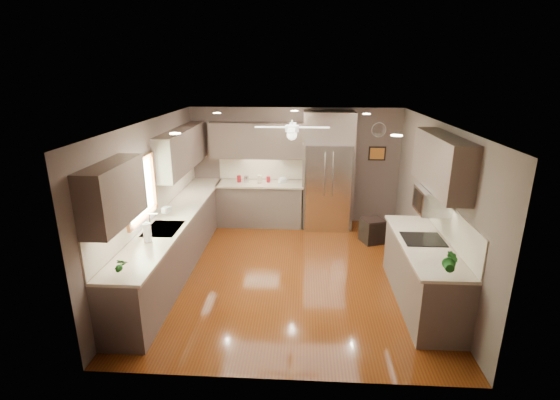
# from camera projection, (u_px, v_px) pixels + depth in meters

# --- Properties ---
(floor) EXTENTS (5.00, 5.00, 0.00)m
(floor) POSITION_uv_depth(u_px,v_px,m) (290.00, 272.00, 6.83)
(floor) COLOR #501F0A
(floor) RESTS_ON ground
(ceiling) EXTENTS (5.00, 5.00, 0.00)m
(ceiling) POSITION_uv_depth(u_px,v_px,m) (291.00, 122.00, 6.06)
(ceiling) COLOR white
(ceiling) RESTS_ON ground
(wall_back) EXTENTS (4.50, 0.00, 4.50)m
(wall_back) POSITION_uv_depth(u_px,v_px,m) (295.00, 166.00, 8.82)
(wall_back) COLOR brown
(wall_back) RESTS_ON ground
(wall_front) EXTENTS (4.50, 0.00, 4.50)m
(wall_front) POSITION_uv_depth(u_px,v_px,m) (282.00, 278.00, 4.07)
(wall_front) COLOR brown
(wall_front) RESTS_ON ground
(wall_left) EXTENTS (0.00, 5.00, 5.00)m
(wall_left) POSITION_uv_depth(u_px,v_px,m) (152.00, 199.00, 6.57)
(wall_left) COLOR brown
(wall_left) RESTS_ON ground
(wall_right) EXTENTS (0.00, 5.00, 5.00)m
(wall_right) POSITION_uv_depth(u_px,v_px,m) (435.00, 204.00, 6.32)
(wall_right) COLOR brown
(wall_right) RESTS_ON ground
(canister_a) EXTENTS (0.12, 0.12, 0.14)m
(canister_a) POSITION_uv_depth(u_px,v_px,m) (239.00, 179.00, 8.68)
(canister_a) COLOR maroon
(canister_a) RESTS_ON back_run
(canister_b) EXTENTS (0.13, 0.13, 0.15)m
(canister_b) POSITION_uv_depth(u_px,v_px,m) (246.00, 179.00, 8.67)
(canister_b) COLOR silver
(canister_b) RESTS_ON back_run
(canister_c) EXTENTS (0.11, 0.11, 0.16)m
(canister_c) POSITION_uv_depth(u_px,v_px,m) (260.00, 179.00, 8.63)
(canister_c) COLOR beige
(canister_c) RESTS_ON back_run
(canister_d) EXTENTS (0.09, 0.09, 0.13)m
(canister_d) POSITION_uv_depth(u_px,v_px,m) (268.00, 179.00, 8.70)
(canister_d) COLOR maroon
(canister_d) RESTS_ON back_run
(soap_bottle) EXTENTS (0.12, 0.13, 0.21)m
(soap_bottle) POSITION_uv_depth(u_px,v_px,m) (166.00, 209.00, 6.69)
(soap_bottle) COLOR white
(soap_bottle) RESTS_ON left_run
(potted_plant_left) EXTENTS (0.15, 0.12, 0.26)m
(potted_plant_left) POSITION_uv_depth(u_px,v_px,m) (119.00, 265.00, 4.72)
(potted_plant_left) COLOR #164F17
(potted_plant_left) RESTS_ON left_run
(potted_plant_right) EXTENTS (0.22, 0.20, 0.35)m
(potted_plant_right) POSITION_uv_depth(u_px,v_px,m) (451.00, 262.00, 4.69)
(potted_plant_right) COLOR #164F17
(potted_plant_right) RESTS_ON right_run
(bowl) EXTENTS (0.24, 0.24, 0.05)m
(bowl) POSITION_uv_depth(u_px,v_px,m) (283.00, 182.00, 8.67)
(bowl) COLOR beige
(bowl) RESTS_ON back_run
(left_run) EXTENTS (0.65, 4.70, 1.45)m
(left_run) POSITION_uv_depth(u_px,v_px,m) (177.00, 239.00, 6.93)
(left_run) COLOR brown
(left_run) RESTS_ON ground
(back_run) EXTENTS (1.85, 0.65, 1.45)m
(back_run) POSITION_uv_depth(u_px,v_px,m) (261.00, 203.00, 8.81)
(back_run) COLOR brown
(back_run) RESTS_ON ground
(uppers) EXTENTS (4.50, 4.70, 0.95)m
(uppers) POSITION_uv_depth(u_px,v_px,m) (249.00, 153.00, 6.97)
(uppers) COLOR brown
(uppers) RESTS_ON wall_left
(window) EXTENTS (0.05, 1.12, 0.92)m
(window) POSITION_uv_depth(u_px,v_px,m) (140.00, 190.00, 6.00)
(window) COLOR #BFF2B2
(window) RESTS_ON wall_left
(sink) EXTENTS (0.50, 0.70, 0.32)m
(sink) POSITION_uv_depth(u_px,v_px,m) (163.00, 230.00, 6.18)
(sink) COLOR silver
(sink) RESTS_ON left_run
(refrigerator) EXTENTS (1.06, 0.75, 2.45)m
(refrigerator) POSITION_uv_depth(u_px,v_px,m) (328.00, 173.00, 8.47)
(refrigerator) COLOR silver
(refrigerator) RESTS_ON ground
(right_run) EXTENTS (0.70, 2.20, 1.45)m
(right_run) POSITION_uv_depth(u_px,v_px,m) (423.00, 272.00, 5.81)
(right_run) COLOR brown
(right_run) RESTS_ON ground
(microwave) EXTENTS (0.43, 0.55, 0.34)m
(microwave) POSITION_uv_depth(u_px,v_px,m) (432.00, 200.00, 5.74)
(microwave) COLOR silver
(microwave) RESTS_ON wall_right
(ceiling_fan) EXTENTS (1.18, 1.18, 0.32)m
(ceiling_fan) POSITION_uv_depth(u_px,v_px,m) (292.00, 130.00, 6.40)
(ceiling_fan) COLOR white
(ceiling_fan) RESTS_ON ceiling
(recessed_lights) EXTENTS (2.84, 3.14, 0.01)m
(recessed_lights) POSITION_uv_depth(u_px,v_px,m) (290.00, 119.00, 6.45)
(recessed_lights) COLOR white
(recessed_lights) RESTS_ON ceiling
(wall_clock) EXTENTS (0.30, 0.03, 0.30)m
(wall_clock) POSITION_uv_depth(u_px,v_px,m) (379.00, 130.00, 8.46)
(wall_clock) COLOR white
(wall_clock) RESTS_ON wall_back
(framed_print) EXTENTS (0.36, 0.03, 0.30)m
(framed_print) POSITION_uv_depth(u_px,v_px,m) (377.00, 153.00, 8.61)
(framed_print) COLOR black
(framed_print) RESTS_ON wall_back
(stool) EXTENTS (0.52, 0.52, 0.48)m
(stool) POSITION_uv_depth(u_px,v_px,m) (373.00, 230.00, 7.95)
(stool) COLOR black
(stool) RESTS_ON ground
(paper_towel) EXTENTS (0.11, 0.11, 0.29)m
(paper_towel) POSITION_uv_depth(u_px,v_px,m) (147.00, 232.00, 5.66)
(paper_towel) COLOR white
(paper_towel) RESTS_ON left_run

